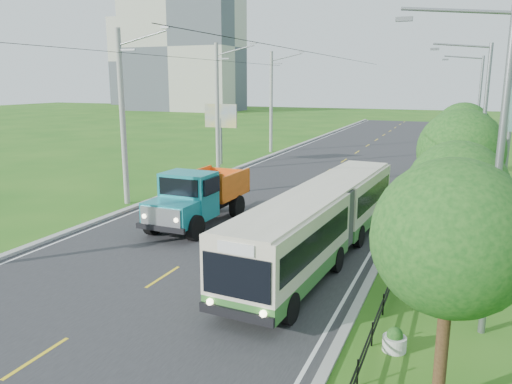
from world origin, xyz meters
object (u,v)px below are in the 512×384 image
Objects in this scene: billboard_right at (508,110)px; bus at (322,217)px; pole_mid at (218,107)px; tree_back at (464,128)px; planter_mid at (432,206)px; tree_third at (461,156)px; planter_near at (420,250)px; streetlight_mid at (480,124)px; planter_far at (440,180)px; billboard_left at (221,120)px; pole_near at (123,117)px; tree_fourth at (462,148)px; tree_front at (454,245)px; planter_front at (395,341)px; dump_truck at (198,194)px; pole_far at (271,102)px; tree_second at (458,196)px; tree_fifth at (463,133)px; streetlight_far at (476,110)px; streetlight_near at (492,165)px.

billboard_right reaches higher than bus.
pole_mid reaches higher than billboard_right.
tree_back is 8.21× the size of planter_mid.
tree_third is at bearing -77.90° from planter_mid.
tree_back reaches higher than planter_near.
streetlight_mid reaches higher than planter_far.
billboard_left is at bearing 169.60° from billboard_right.
billboard_right is (1.66, 6.00, 0.44)m from streetlight_mid.
pole_near reaches higher than tree_fourth.
tree_front is 18.00m from tree_fourth.
tree_front is 8.36× the size of planter_near.
pole_mid is 20.59m from billboard_right.
dump_truck is at bearing 141.19° from planter_front.
planter_mid is at bearing 72.13° from bus.
pole_far is 1.79× the size of tree_front.
tree_second is (-0.00, 6.00, -0.20)m from tree_front.
planter_front is (-1.26, -22.14, -3.57)m from tree_fifth.
tree_front is 8.36× the size of planter_far.
streetlight_mid is at bearing -20.32° from pole_mid.
planter_near is (-1.26, -14.14, -3.57)m from tree_fifth.
tree_front is at bearing -85.98° from planter_mid.
streetlight_mid is 1.00× the size of streetlight_far.
pole_mid reaches higher than tree_fourth.
billboard_right is (2.44, 23.86, 1.62)m from tree_front.
dump_truck is (-10.73, -7.37, 1.32)m from planter_mid.
billboard_right is at bearing 68.04° from bus.
pole_near is at bearing -151.86° from billboard_right.
streetlight_mid is at bearing -26.40° from billboard_left.
billboard_right is 17.64m from bus.
tree_fifth is 6.00m from tree_back.
planter_mid is at bearing -101.56° from tree_fifth.
planter_near is 1.00× the size of planter_far.
streetlight_mid is at bearing -90.00° from streetlight_far.
pole_mid is 30.79m from tree_front.
pole_far is 14.93× the size of planter_near.
planter_front is (-2.04, -2.00, -4.62)m from streetlight_near.
tree_fifth reaches higher than planter_near.
planter_far is (-1.26, 19.86, -3.23)m from tree_second.
tree_fourth is 14.28m from dump_truck.
tree_back is at bearing 90.00° from tree_front.
tree_fifth reaches higher than tree_front.
pole_near is 14.93× the size of planter_near.
pole_near is 26.80m from streetlight_far.
planter_near and planter_far have the same top height.
streetlight_mid is (0.79, 17.86, 1.18)m from tree_front.
dump_truck is (6.13, -2.37, -3.49)m from pole_near.
planter_mid is at bearing 102.10° from tree_third.
planter_far is at bearing 95.18° from tree_third.
planter_far is (16.86, -11.00, -4.81)m from pole_far.
tree_third is at bearing -90.00° from tree_back.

